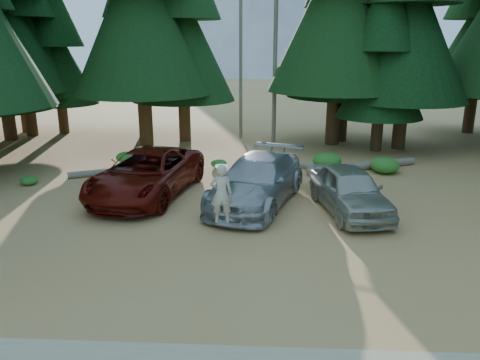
% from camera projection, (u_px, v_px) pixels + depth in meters
% --- Properties ---
extents(ground, '(160.00, 160.00, 0.00)m').
position_uv_depth(ground, '(254.00, 245.00, 13.66)').
color(ground, '#B27F4B').
rests_on(ground, ground).
extents(forest_belt_north, '(36.00, 7.00, 22.00)m').
position_uv_depth(forest_belt_north, '(260.00, 141.00, 28.02)').
color(forest_belt_north, black).
rests_on(forest_belt_north, ground).
extents(snag_front, '(0.24, 0.24, 12.00)m').
position_uv_depth(snag_front, '(276.00, 36.00, 25.79)').
color(snag_front, '#686453').
rests_on(snag_front, ground).
extents(snag_back, '(0.20, 0.20, 10.00)m').
position_uv_depth(snag_back, '(241.00, 54.00, 27.62)').
color(snag_back, '#686453').
rests_on(snag_back, ground).
extents(mountain_peak, '(48.00, 50.00, 28.00)m').
position_uv_depth(mountain_peak, '(252.00, 6.00, 94.65)').
color(mountain_peak, gray).
rests_on(mountain_peak, ground).
extents(red_pickup, '(3.97, 6.71, 1.75)m').
position_uv_depth(red_pickup, '(147.00, 173.00, 17.83)').
color(red_pickup, '#5D0E08').
rests_on(red_pickup, ground).
extents(silver_minivan_center, '(4.09, 6.37, 1.72)m').
position_uv_depth(silver_minivan_center, '(257.00, 181.00, 16.96)').
color(silver_minivan_center, '#ABADB3').
rests_on(silver_minivan_center, ground).
extents(silver_minivan_right, '(2.70, 4.91, 1.58)m').
position_uv_depth(silver_minivan_right, '(349.00, 190.00, 16.14)').
color(silver_minivan_right, '#AFAC9C').
rests_on(silver_minivan_right, ground).
extents(frisbee_player, '(0.68, 0.48, 1.76)m').
position_uv_depth(frisbee_player, '(221.00, 193.00, 13.50)').
color(frisbee_player, beige).
rests_on(frisbee_player, ground).
extents(log_left, '(3.71, 1.94, 0.28)m').
position_uv_depth(log_left, '(114.00, 171.00, 20.91)').
color(log_left, '#686453').
rests_on(log_left, ground).
extents(log_mid, '(2.89, 2.49, 0.29)m').
position_uv_depth(log_mid, '(284.00, 161.00, 22.64)').
color(log_mid, '#686453').
rests_on(log_mid, ground).
extents(log_right, '(5.38, 2.64, 0.37)m').
position_uv_depth(log_right, '(362.00, 166.00, 21.58)').
color(log_right, '#686453').
rests_on(log_right, ground).
extents(shrub_far_left, '(0.95, 0.95, 0.52)m').
position_uv_depth(shrub_far_left, '(126.00, 157.00, 22.92)').
color(shrub_far_left, '#316B20').
rests_on(shrub_far_left, ground).
extents(shrub_left, '(0.90, 0.90, 0.50)m').
position_uv_depth(shrub_left, '(154.00, 155.00, 23.43)').
color(shrub_left, '#316B20').
rests_on(shrub_left, ground).
extents(shrub_center_left, '(0.97, 0.97, 0.53)m').
position_uv_depth(shrub_center_left, '(181.00, 170.00, 20.57)').
color(shrub_center_left, '#316B20').
rests_on(shrub_center_left, ground).
extents(shrub_center_right, '(0.76, 0.76, 0.42)m').
position_uv_depth(shrub_center_right, '(219.00, 163.00, 21.97)').
color(shrub_center_right, '#316B20').
rests_on(shrub_center_right, ground).
extents(shrub_right, '(1.29, 1.29, 0.71)m').
position_uv_depth(shrub_right, '(385.00, 165.00, 21.07)').
color(shrub_right, '#316B20').
rests_on(shrub_right, ground).
extents(shrub_far_right, '(1.34, 1.34, 0.74)m').
position_uv_depth(shrub_far_right, '(327.00, 161.00, 21.80)').
color(shrub_far_right, '#316B20').
rests_on(shrub_far_right, ground).
extents(shrub_edge_west, '(0.69, 0.69, 0.38)m').
position_uv_depth(shrub_edge_west, '(29.00, 180.00, 19.35)').
color(shrub_edge_west, '#316B20').
rests_on(shrub_edge_west, ground).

